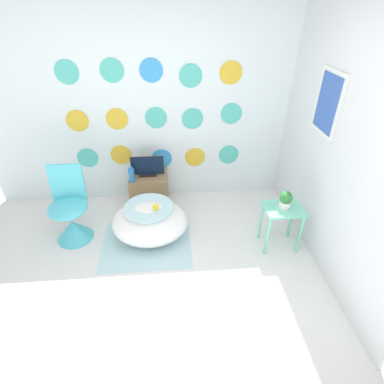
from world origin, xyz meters
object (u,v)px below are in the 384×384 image
Objects in this scene: bathtub at (150,222)px; potted_plant_left at (286,200)px; chair at (71,218)px; tv at (147,167)px; vase at (132,175)px.

potted_plant_left reaches higher than bathtub.
chair reaches higher than tv.
vase is 1.83m from potted_plant_left.
vase is at bearing 154.97° from potted_plant_left.
bathtub is at bearing -68.31° from vase.
chair reaches higher than bathtub.
chair is (-0.89, 0.10, 0.04)m from bathtub.
tv is 1.73m from potted_plant_left.
chair is 1.09m from tv.
bathtub is 1.50m from potted_plant_left.
chair is 2.12× the size of tv.
potted_plant_left reaches higher than tv.
vase is (0.67, 0.46, 0.27)m from chair.
bathtub is 0.97× the size of chair.
bathtub is 0.67m from vase.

